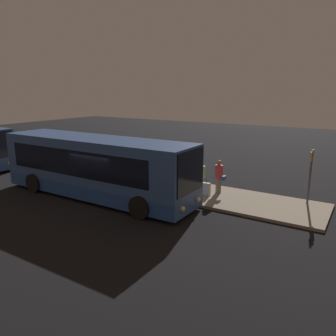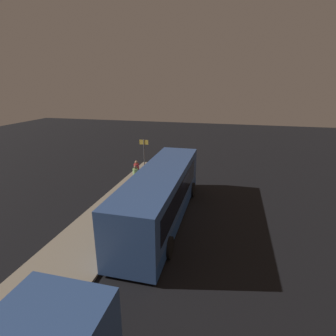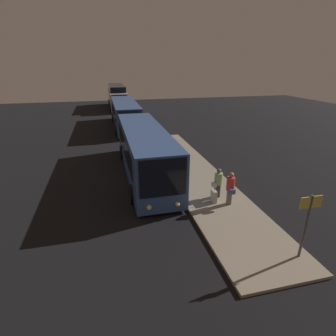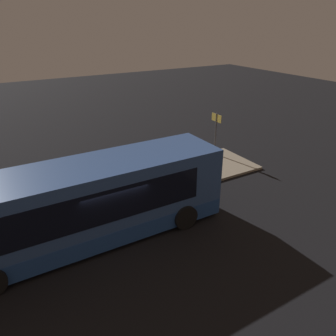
{
  "view_description": "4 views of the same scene",
  "coord_description": "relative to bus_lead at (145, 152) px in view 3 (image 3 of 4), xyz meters",
  "views": [
    {
      "loc": [
        11.09,
        -11.76,
        5.49
      ],
      "look_at": [
        3.21,
        0.86,
        1.94
      ],
      "focal_mm": 35.0,
      "sensor_mm": 36.0,
      "label": 1
    },
    {
      "loc": [
        -14.58,
        -3.53,
        7.87
      ],
      "look_at": [
        3.21,
        0.86,
        1.94
      ],
      "focal_mm": 28.0,
      "sensor_mm": 36.0,
      "label": 2
    },
    {
      "loc": [
        15.48,
        -2.14,
        7.0
      ],
      "look_at": [
        3.21,
        0.86,
        1.94
      ],
      "focal_mm": 28.0,
      "sensor_mm": 36.0,
      "label": 3
    },
    {
      "loc": [
        -3.46,
        -10.47,
        7.94
      ],
      "look_at": [
        3.21,
        0.86,
        1.94
      ],
      "focal_mm": 35.0,
      "sensor_mm": 36.0,
      "label": 4
    }
  ],
  "objects": [
    {
      "name": "ground",
      "position": [
        0.91,
        -0.26,
        -1.56
      ],
      "size": [
        80.0,
        80.0,
        0.0
      ],
      "primitive_type": "plane",
      "color": "black"
    },
    {
      "name": "platform",
      "position": [
        0.91,
        3.12,
        -1.49
      ],
      "size": [
        20.0,
        3.54,
        0.14
      ],
      "color": "gray",
      "rests_on": "ground"
    },
    {
      "name": "bus_lead",
      "position": [
        0.0,
        0.0,
        0.0
      ],
      "size": [
        11.29,
        2.85,
        3.12
      ],
      "color": "#33518C",
      "rests_on": "ground"
    },
    {
      "name": "bus_second",
      "position": [
        -14.52,
        -0.0,
        -0.1
      ],
      "size": [
        11.62,
        2.87,
        2.94
      ],
      "color": "#33518C",
      "rests_on": "ground"
    },
    {
      "name": "bus_third",
      "position": [
        -29.21,
        -0.0,
        0.09
      ],
      "size": [
        11.44,
        2.84,
        3.67
      ],
      "color": "silver",
      "rests_on": "ground"
    },
    {
      "name": "passenger_boarding",
      "position": [
        5.44,
        3.56,
        -0.47
      ],
      "size": [
        0.62,
        0.45,
        1.78
      ],
      "rotation": [
        0.0,
        0.0,
        -1.65
      ],
      "color": "#6B604C",
      "rests_on": "platform"
    },
    {
      "name": "passenger_waiting",
      "position": [
        4.52,
        3.3,
        -0.55
      ],
      "size": [
        0.57,
        0.7,
        1.66
      ],
      "rotation": [
        0.0,
        0.0,
        -2.74
      ],
      "color": "#2D2D33",
      "rests_on": "platform"
    },
    {
      "name": "suitcase",
      "position": [
        5.04,
        2.87,
        -1.09
      ],
      "size": [
        0.42,
        0.21,
        0.91
      ],
      "color": "beige",
      "rests_on": "platform"
    },
    {
      "name": "sign_post",
      "position": [
        9.75,
        4.38,
        0.28
      ],
      "size": [
        0.1,
        0.88,
        2.62
      ],
      "color": "#4C4C51",
      "rests_on": "platform"
    }
  ]
}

